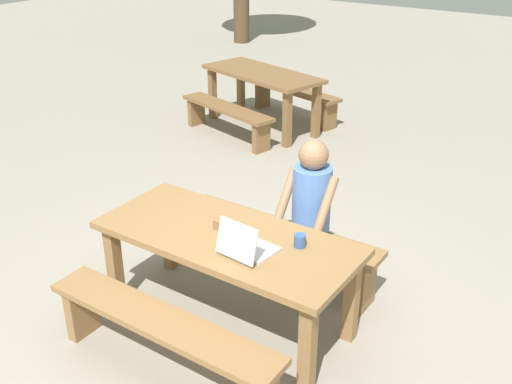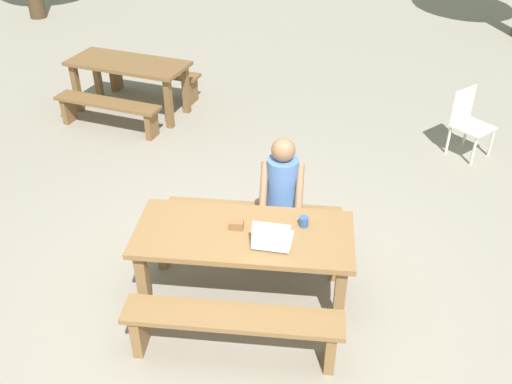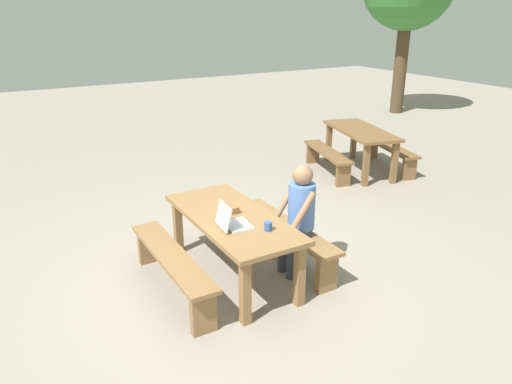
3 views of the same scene
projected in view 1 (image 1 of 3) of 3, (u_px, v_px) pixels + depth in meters
ground_plane at (229, 319)px, 4.47m from camera, size 30.00×30.00×0.00m
picnic_table_front at (227, 248)px, 4.20m from camera, size 1.87×0.82×0.73m
bench_near at (162, 333)px, 3.79m from camera, size 1.74×0.30×0.46m
bench_far at (279, 240)px, 4.85m from camera, size 1.74×0.30×0.46m
laptop at (246, 246)px, 3.90m from camera, size 0.34×0.34×0.26m
small_pouch at (223, 224)px, 4.21m from camera, size 0.11×0.09×0.07m
coffee_mug at (300, 241)px, 3.99m from camera, size 0.08×0.08×0.09m
person_seated at (309, 206)px, 4.50m from camera, size 0.40×0.40×1.26m
picnic_table_mid at (262, 81)px, 8.03m from camera, size 1.86×1.14×0.78m
bench_mid_south at (227, 115)px, 7.80m from camera, size 1.58×0.69×0.43m
bench_mid_north at (294, 96)px, 8.54m from camera, size 1.58×0.69×0.43m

